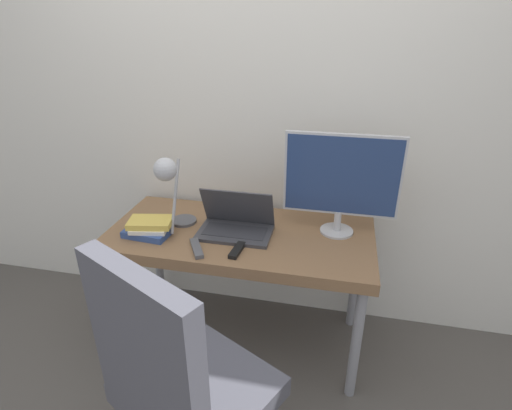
{
  "coord_description": "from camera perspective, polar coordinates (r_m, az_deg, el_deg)",
  "views": [
    {
      "loc": [
        0.47,
        -1.45,
        1.74
      ],
      "look_at": [
        0.09,
        0.29,
        0.9
      ],
      "focal_mm": 28.0,
      "sensor_mm": 36.0,
      "label": 1
    }
  ],
  "objects": [
    {
      "name": "wall_back",
      "position": [
        2.25,
        -0.02,
        14.01
      ],
      "size": [
        8.0,
        0.05,
        2.6
      ],
      "color": "silver",
      "rests_on": "ground_plane"
    },
    {
      "name": "ground_plane",
      "position": [
        2.31,
        -4.15,
        -23.71
      ],
      "size": [
        12.0,
        12.0,
        0.0
      ],
      "primitive_type": "plane",
      "color": "#514C47"
    },
    {
      "name": "tv_remote",
      "position": [
        1.92,
        -2.72,
        -6.47
      ],
      "size": [
        0.05,
        0.14,
        0.02
      ],
      "color": "black",
      "rests_on": "desk"
    },
    {
      "name": "desk_lamp",
      "position": [
        1.99,
        -12.29,
        3.46
      ],
      "size": [
        0.14,
        0.29,
        0.42
      ],
      "color": "#4C4C51",
      "rests_on": "desk"
    },
    {
      "name": "office_chair",
      "position": [
        1.54,
        -11.18,
        -23.16
      ],
      "size": [
        0.68,
        0.66,
        1.1
      ],
      "color": "black",
      "rests_on": "ground_plane"
    },
    {
      "name": "desk",
      "position": [
        2.13,
        -2.26,
        -5.5
      ],
      "size": [
        1.38,
        0.65,
        0.72
      ],
      "color": "brown",
      "rests_on": "ground_plane"
    },
    {
      "name": "laptop",
      "position": [
        2.07,
        -2.9,
        -2.74
      ],
      "size": [
        0.38,
        0.23,
        0.23
      ],
      "color": "#38383D",
      "rests_on": "desk"
    },
    {
      "name": "monitor",
      "position": [
        2.01,
        12.12,
        3.63
      ],
      "size": [
        0.57,
        0.17,
        0.52
      ],
      "color": "#B7B7BC",
      "rests_on": "desk"
    },
    {
      "name": "media_remote",
      "position": [
        1.95,
        -8.48,
        -6.13
      ],
      "size": [
        0.12,
        0.17,
        0.02
      ],
      "color": "#4C4C51",
      "rests_on": "desk"
    },
    {
      "name": "book_stack",
      "position": [
        2.12,
        -15.04,
        -3.15
      ],
      "size": [
        0.26,
        0.18,
        0.09
      ],
      "color": "#334C8C",
      "rests_on": "desk"
    }
  ]
}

